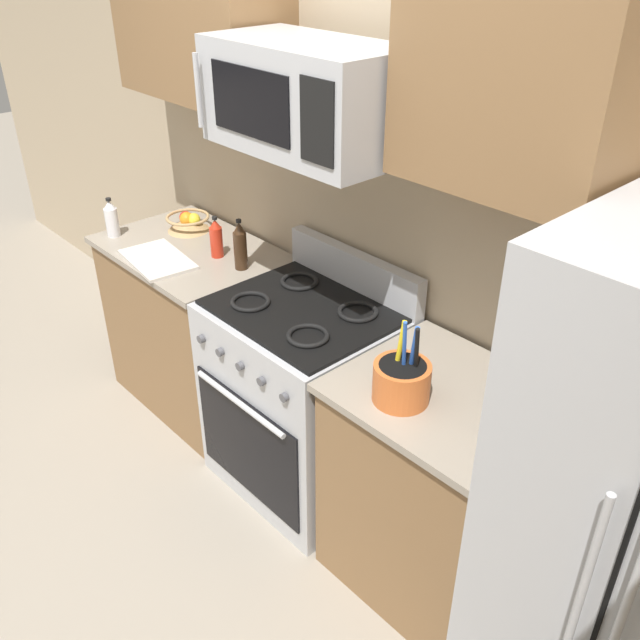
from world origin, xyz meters
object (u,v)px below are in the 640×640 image
object	(u,v)px
utensil_crock	(402,381)
fruit_basket	(188,222)
microwave	(307,97)
cutting_board	(158,260)
range_oven	(305,395)
bottle_soy	(240,246)
bottle_vinegar	(112,219)
bottle_hot_sauce	(216,238)

from	to	relation	value
utensil_crock	fruit_basket	xyz separation A→B (m)	(-1.72, 0.27, -0.03)
microwave	cutting_board	xyz separation A→B (m)	(-0.83, -0.23, -0.86)
range_oven	microwave	distance (m)	1.30
utensil_crock	bottle_soy	distance (m)	1.19
bottle_soy	bottle_vinegar	bearing A→B (deg)	-160.82
microwave	bottle_soy	world-z (taller)	microwave
bottle_hot_sauce	microwave	bearing A→B (deg)	-1.41
utensil_crock	bottle_vinegar	world-z (taller)	utensil_crock
range_oven	microwave	bearing A→B (deg)	90.03
fruit_basket	bottle_soy	bearing A→B (deg)	-6.92
microwave	utensil_crock	distance (m)	1.05
microwave	bottle_hot_sauce	xyz separation A→B (m)	(-0.68, 0.02, -0.77)
range_oven	utensil_crock	size ratio (longest dim) A/B	3.37
cutting_board	bottle_hot_sauce	distance (m)	0.30
utensil_crock	fruit_basket	size ratio (longest dim) A/B	1.43
range_oven	fruit_basket	distance (m)	1.16
bottle_hot_sauce	bottle_soy	xyz separation A→B (m)	(0.18, 0.01, 0.02)
utensil_crock	bottle_vinegar	size ratio (longest dim) A/B	1.59
microwave	bottle_vinegar	distance (m)	1.48
microwave	bottle_hot_sauce	distance (m)	1.03
fruit_basket	bottle_soy	distance (m)	0.55
fruit_basket	bottle_soy	xyz separation A→B (m)	(0.55, -0.07, 0.07)
microwave	utensil_crock	size ratio (longest dim) A/B	2.36
cutting_board	bottle_hot_sauce	size ratio (longest dim) A/B	1.93
microwave	utensil_crock	xyz separation A→B (m)	(0.67, -0.18, -0.79)
bottle_hot_sauce	cutting_board	bearing A→B (deg)	-121.37
bottle_hot_sauce	range_oven	bearing A→B (deg)	-3.79
utensil_crock	bottle_soy	xyz separation A→B (m)	(-1.17, 0.20, 0.04)
range_oven	fruit_basket	xyz separation A→B (m)	(-1.05, 0.12, 0.48)
fruit_basket	range_oven	bearing A→B (deg)	-6.49
cutting_board	bottle_vinegar	size ratio (longest dim) A/B	1.93
range_oven	bottle_vinegar	bearing A→B (deg)	-170.60
bottle_vinegar	bottle_soy	bearing A→B (deg)	19.18
range_oven	bottle_vinegar	world-z (taller)	bottle_vinegar
range_oven	bottle_soy	xyz separation A→B (m)	(-0.50, 0.05, 0.55)
microwave	bottle_vinegar	size ratio (longest dim) A/B	3.75
cutting_board	bottle_vinegar	distance (m)	0.42
bottle_hot_sauce	fruit_basket	bearing A→B (deg)	168.53
bottle_soy	cutting_board	bearing A→B (deg)	-142.86
bottle_hot_sauce	bottle_vinegar	bearing A→B (deg)	-155.88
bottle_hot_sauce	bottle_soy	distance (m)	0.18
bottle_vinegar	microwave	bearing A→B (deg)	10.67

